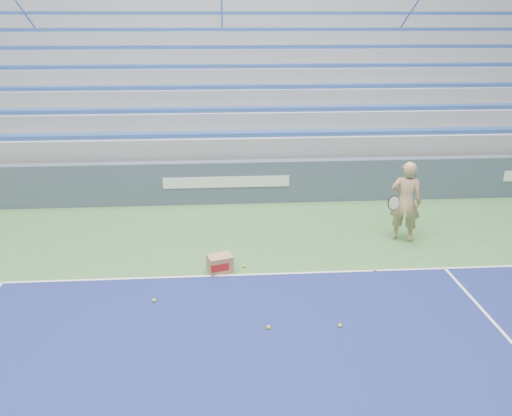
{
  "coord_description": "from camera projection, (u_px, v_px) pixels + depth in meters",
  "views": [
    {
      "loc": [
        -0.07,
        3.65,
        4.48
      ],
      "look_at": [
        0.52,
        12.38,
        1.15
      ],
      "focal_mm": 35.0,
      "sensor_mm": 36.0,
      "label": 1
    }
  ],
  "objects": [
    {
      "name": "tennis_ball_0",
      "position": [
        154.0,
        301.0,
        8.4
      ],
      "size": [
        0.07,
        0.07,
        0.07
      ],
      "primitive_type": "sphere",
      "color": "#BDD12A",
      "rests_on": "ground"
    },
    {
      "name": "tennis_ball_1",
      "position": [
        268.0,
        327.0,
        7.67
      ],
      "size": [
        0.07,
        0.07,
        0.07
      ],
      "primitive_type": "sphere",
      "color": "#BDD12A",
      "rests_on": "ground"
    },
    {
      "name": "sponsor_barrier",
      "position": [
        227.0,
        182.0,
        12.81
      ],
      "size": [
        30.0,
        0.32,
        1.1
      ],
      "color": "#3F4C61",
      "rests_on": "ground"
    },
    {
      "name": "ball_box",
      "position": [
        220.0,
        264.0,
        9.38
      ],
      "size": [
        0.52,
        0.45,
        0.33
      ],
      "color": "#A3784F",
      "rests_on": "ground"
    },
    {
      "name": "tennis_ball_4",
      "position": [
        340.0,
        326.0,
        7.71
      ],
      "size": [
        0.07,
        0.07,
        0.07
      ],
      "primitive_type": "sphere",
      "color": "#BDD12A",
      "rests_on": "ground"
    },
    {
      "name": "bleachers",
      "position": [
        223.0,
        83.0,
        17.5
      ],
      "size": [
        31.0,
        9.15,
        7.3
      ],
      "color": "gray",
      "rests_on": "ground"
    },
    {
      "name": "tennis_ball_2",
      "position": [
        375.0,
        270.0,
        9.43
      ],
      "size": [
        0.07,
        0.07,
        0.07
      ],
      "primitive_type": "sphere",
      "color": "#BDD12A",
      "rests_on": "ground"
    },
    {
      "name": "tennis_player",
      "position": [
        406.0,
        202.0,
        10.49
      ],
      "size": [
        0.98,
        0.94,
        1.75
      ],
      "color": "tan",
      "rests_on": "ground"
    },
    {
      "name": "tennis_ball_3",
      "position": [
        363.0,
        268.0,
        9.48
      ],
      "size": [
        0.07,
        0.07,
        0.07
      ],
      "primitive_type": "sphere",
      "color": "#BDD12A",
      "rests_on": "ground"
    },
    {
      "name": "tennis_ball_5",
      "position": [
        244.0,
        266.0,
        9.57
      ],
      "size": [
        0.07,
        0.07,
        0.07
      ],
      "primitive_type": "sphere",
      "color": "#BDD12A",
      "rests_on": "ground"
    }
  ]
}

